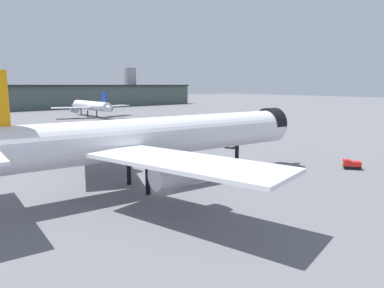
{
  "coord_description": "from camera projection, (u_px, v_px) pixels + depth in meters",
  "views": [
    {
      "loc": [
        -29.17,
        -45.36,
        16.18
      ],
      "look_at": [
        7.84,
        2.28,
        6.2
      ],
      "focal_mm": 33.54,
      "sensor_mm": 36.0,
      "label": 1
    }
  ],
  "objects": [
    {
      "name": "ground",
      "position": [
        161.0,
        190.0,
        55.64
      ],
      "size": [
        900.0,
        900.0,
        0.0
      ],
      "primitive_type": "plane",
      "color": "slate"
    },
    {
      "name": "airliner_near_gate",
      "position": [
        151.0,
        138.0,
        56.37
      ],
      "size": [
        63.54,
        57.96,
        17.99
      ],
      "rotation": [
        0.0,
        0.0,
        -0.05
      ],
      "color": "white",
      "rests_on": "ground"
    },
    {
      "name": "airliner_far_taxiway",
      "position": [
        90.0,
        106.0,
        181.67
      ],
      "size": [
        41.23,
        45.06,
        13.12
      ],
      "rotation": [
        0.0,
        0.0,
        1.58
      ],
      "color": "silver",
      "rests_on": "ground"
    },
    {
      "name": "terminal_building",
      "position": [
        65.0,
        96.0,
        252.72
      ],
      "size": [
        210.29,
        44.03,
        29.48
      ],
      "rotation": [
        0.0,
        0.0,
        0.07
      ],
      "color": "#475651",
      "rests_on": "ground"
    },
    {
      "name": "service_truck_front",
      "position": [
        50.0,
        147.0,
        84.63
      ],
      "size": [
        2.9,
        5.64,
        3.0
      ],
      "rotation": [
        0.0,
        0.0,
        1.5
      ],
      "color": "black",
      "rests_on": "ground"
    },
    {
      "name": "baggage_tug_wing",
      "position": [
        351.0,
        164.0,
        69.48
      ],
      "size": [
        3.32,
        3.49,
        1.85
      ],
      "rotation": [
        0.0,
        0.0,
        2.26
      ],
      "color": "black",
      "rests_on": "ground"
    },
    {
      "name": "baggage_cart_trailing",
      "position": [
        230.0,
        145.0,
        92.38
      ],
      "size": [
        2.58,
        2.8,
        1.82
      ],
      "rotation": [
        0.0,
        0.0,
        1.98
      ],
      "color": "black",
      "rests_on": "ground"
    }
  ]
}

